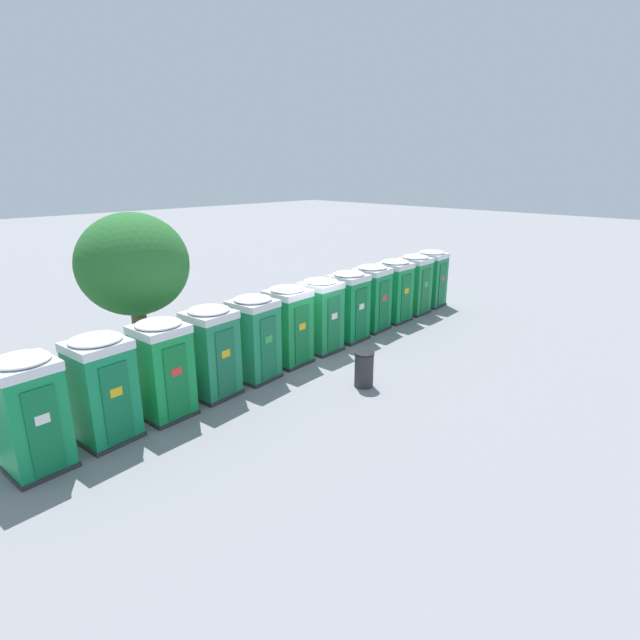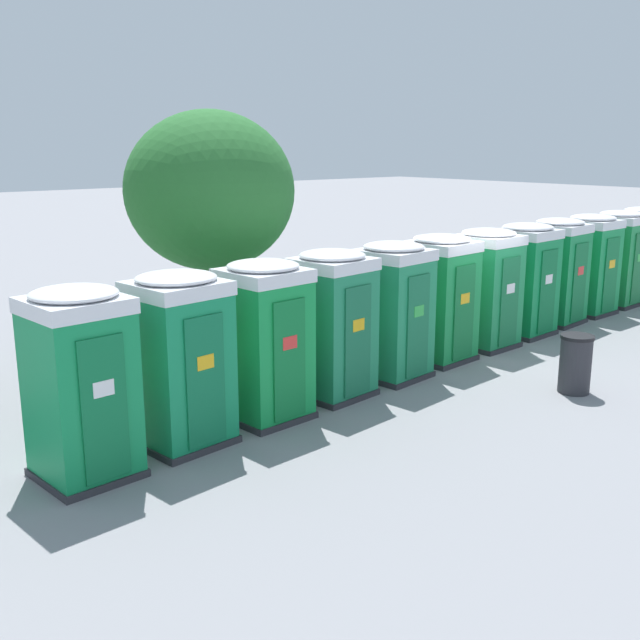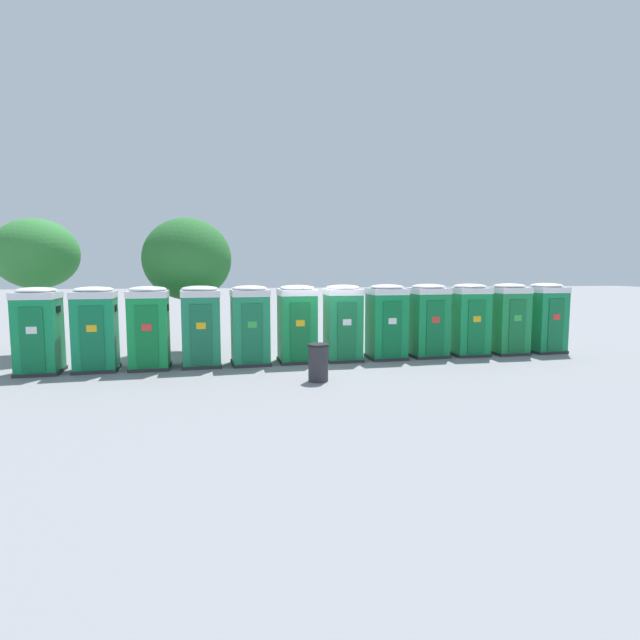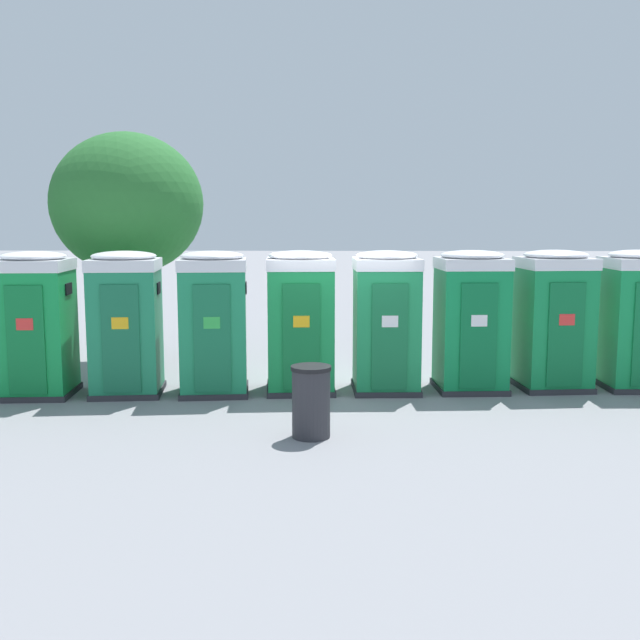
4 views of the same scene
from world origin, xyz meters
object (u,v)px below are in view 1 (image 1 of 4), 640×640
at_px(portapotty_4, 254,337).
at_px(portapotty_7, 348,306).
at_px(portapotty_1, 102,388).
at_px(trash_can, 364,369).
at_px(portapotty_0, 31,413).
at_px(portapotty_5, 288,325).
at_px(street_tree_1, 133,265).
at_px(portapotty_11, 431,278).
at_px(portapotty_9, 394,290).
at_px(portapotty_2, 163,368).
at_px(portapotty_10, 414,284).
at_px(portapotty_6, 321,315).
at_px(portapotty_8, 371,297).
at_px(portapotty_3, 211,351).

relative_size(portapotty_4, portapotty_7, 1.00).
xyz_separation_m(portapotty_1, trash_can, (6.42, -2.38, -0.76)).
xyz_separation_m(portapotty_0, portapotty_4, (6.13, 0.49, -0.00)).
height_order(portapotty_5, trash_can, portapotty_5).
bearing_deg(portapotty_5, street_tree_1, 146.69).
bearing_deg(portapotty_11, portapotty_7, -175.86).
bearing_deg(portapotty_9, portapotty_2, -175.61).
xyz_separation_m(portapotty_1, portapotty_10, (13.81, 0.98, 0.00)).
bearing_deg(portapotty_10, portapotty_6, -176.11).
xyz_separation_m(portapotty_7, portapotty_11, (6.14, 0.44, 0.00)).
xyz_separation_m(portapotty_0, portapotty_5, (7.66, 0.68, -0.00)).
xyz_separation_m(portapotty_6, portapotty_10, (6.14, 0.42, -0.00)).
distance_m(portapotty_9, street_tree_1, 10.29).
distance_m(portapotty_2, portapotty_8, 9.23).
bearing_deg(portapotty_11, portapotty_9, -175.83).
relative_size(portapotty_1, portapotty_10, 1.00).
relative_size(portapotty_2, trash_can, 2.46).
xyz_separation_m(portapotty_4, portapotty_9, (7.67, 0.58, -0.00)).
bearing_deg(portapotty_8, portapotty_1, -175.50).
xyz_separation_m(portapotty_2, portapotty_11, (13.81, 1.05, -0.00)).
bearing_deg(trash_can, portapotty_4, 123.98).
xyz_separation_m(portapotty_3, portapotty_11, (12.27, 0.89, 0.00)).
xyz_separation_m(portapotty_3, portapotty_4, (1.54, 0.08, 0.00)).
bearing_deg(portapotty_6, portapotty_3, -175.94).
xyz_separation_m(portapotty_6, portapotty_8, (3.06, 0.28, -0.00)).
relative_size(portapotty_3, portapotty_9, 1.00).
height_order(portapotty_6, portapotty_11, same).
bearing_deg(portapotty_3, portapotty_11, 4.14).
height_order(portapotty_3, portapotty_6, same).
height_order(portapotty_1, portapotty_8, same).
xyz_separation_m(portapotty_1, street_tree_1, (2.41, 2.96, 2.09)).
height_order(portapotty_4, portapotty_11, same).
bearing_deg(portapotty_2, portapotty_11, 4.34).
bearing_deg(portapotty_6, portapotty_7, 4.36).
distance_m(portapotty_3, portapotty_4, 1.54).
height_order(portapotty_4, portapotty_5, same).
relative_size(portapotty_0, trash_can, 2.46).
height_order(portapotty_8, portapotty_9, same).
relative_size(portapotty_5, portapotty_9, 1.00).
height_order(portapotty_4, portapotty_10, same).
height_order(portapotty_6, street_tree_1, street_tree_1).
xyz_separation_m(portapotty_5, trash_can, (0.29, -2.89, -0.76)).
distance_m(portapotty_0, portapotty_2, 3.08).
relative_size(portapotty_7, portapotty_9, 1.00).
distance_m(portapotty_0, portapotty_4, 6.15).
distance_m(portapotty_1, portapotty_4, 4.62).
height_order(portapotty_2, portapotty_3, same).
height_order(portapotty_0, portapotty_3, same).
xyz_separation_m(portapotty_2, portapotty_7, (7.67, 0.60, -0.00)).
height_order(portapotty_0, portapotty_7, same).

